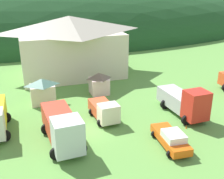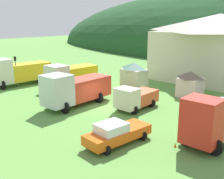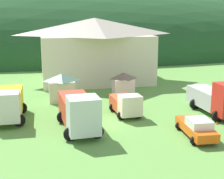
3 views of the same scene
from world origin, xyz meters
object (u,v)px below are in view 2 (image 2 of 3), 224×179
object	(u,v)px
heavy_rig_striped	(15,71)
traffic_cone_near_pickup	(175,147)
traffic_light_west	(16,68)
depot_building	(218,47)
flatbed_truck_yellow	(70,75)
service_pickup_orange	(116,133)
light_truck_cream	(135,98)
play_shed_pink	(190,84)
crane_truck_red	(214,119)
tow_truck_silver	(75,89)
play_shed_cream	(134,75)

from	to	relation	value
heavy_rig_striped	traffic_cone_near_pickup	distance (m)	25.20
heavy_rig_striped	traffic_light_west	xyz separation A→B (m)	(0.77, -0.27, 0.56)
depot_building	heavy_rig_striped	xyz separation A→B (m)	(-17.65, -21.01, -2.90)
flatbed_truck_yellow	service_pickup_orange	distance (m)	17.22
service_pickup_orange	flatbed_truck_yellow	bearing A→B (deg)	-112.69
heavy_rig_striped	light_truck_cream	size ratio (longest dim) A/B	1.73
play_shed_pink	traffic_light_west	world-z (taller)	traffic_light_west
play_shed_pink	service_pickup_orange	xyz separation A→B (m)	(2.46, -14.60, -0.67)
flatbed_truck_yellow	crane_truck_red	world-z (taller)	crane_truck_red
flatbed_truck_yellow	depot_building	bearing A→B (deg)	147.21
traffic_light_west	traffic_cone_near_pickup	bearing A→B (deg)	-2.58
depot_building	heavy_rig_striped	distance (m)	27.59
heavy_rig_striped	play_shed_pink	bearing A→B (deg)	121.58
service_pickup_orange	traffic_cone_near_pickup	bearing A→B (deg)	131.46
heavy_rig_striped	service_pickup_orange	bearing A→B (deg)	82.61
heavy_rig_striped	tow_truck_silver	distance (m)	12.70
play_shed_pink	tow_truck_silver	distance (m)	12.89
crane_truck_red	depot_building	bearing A→B (deg)	-157.85
play_shed_pink	traffic_light_west	bearing A→B (deg)	-149.32
service_pickup_orange	traffic_light_west	bearing A→B (deg)	-95.19
play_shed_cream	traffic_light_west	bearing A→B (deg)	-137.68
light_truck_cream	traffic_cone_near_pickup	bearing A→B (deg)	55.60
light_truck_cream	traffic_light_west	bearing A→B (deg)	-81.68
depot_building	tow_truck_silver	distance (m)	22.01
play_shed_cream	heavy_rig_striped	bearing A→B (deg)	-140.35
depot_building	traffic_light_west	xyz separation A→B (m)	(-16.88, -21.28, -2.34)
light_truck_cream	crane_truck_red	xyz separation A→B (m)	(8.71, -1.79, 0.53)
flatbed_truck_yellow	service_pickup_orange	bearing A→B (deg)	63.34
play_shed_cream	tow_truck_silver	size ratio (longest dim) A/B	0.42
depot_building	play_shed_cream	size ratio (longest dim) A/B	5.20
heavy_rig_striped	flatbed_truck_yellow	xyz separation A→B (m)	(6.53, 4.00, -0.16)
light_truck_cream	crane_truck_red	bearing A→B (deg)	75.44
play_shed_cream	crane_truck_red	distance (m)	16.84
crane_truck_red	service_pickup_orange	distance (m)	6.97
heavy_rig_striped	traffic_cone_near_pickup	size ratio (longest dim) A/B	13.67
heavy_rig_striped	tow_truck_silver	bearing A→B (deg)	91.47
flatbed_truck_yellow	traffic_light_west	xyz separation A→B (m)	(-5.76, -4.28, 0.73)
play_shed_pink	depot_building	bearing A→B (deg)	99.65
heavy_rig_striped	light_truck_cream	xyz separation A→B (m)	(17.75, 3.12, -0.69)
heavy_rig_striped	traffic_light_west	bearing A→B (deg)	73.06
play_shed_cream	crane_truck_red	xyz separation A→B (m)	(14.48, -8.59, 0.05)
service_pickup_orange	traffic_cone_near_pickup	size ratio (longest dim) A/B	8.37
traffic_light_west	depot_building	bearing A→B (deg)	51.58
play_shed_cream	play_shed_pink	bearing A→B (deg)	6.55
play_shed_cream	play_shed_pink	size ratio (longest dim) A/B	1.10
tow_truck_silver	service_pickup_orange	world-z (taller)	tow_truck_silver
service_pickup_orange	crane_truck_red	bearing A→B (deg)	142.58
light_truck_cream	traffic_cone_near_pickup	xyz separation A→B (m)	(7.35, -4.49, -1.16)
service_pickup_orange	light_truck_cream	bearing A→B (deg)	-145.04
service_pickup_orange	depot_building	bearing A→B (deg)	-166.04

